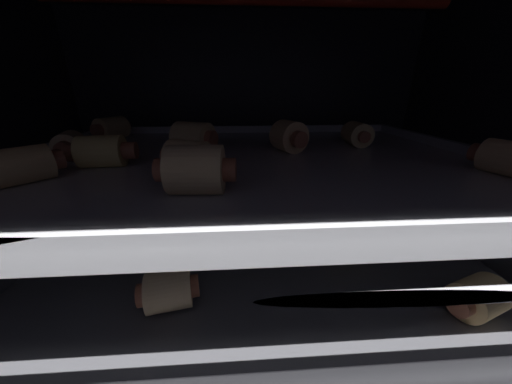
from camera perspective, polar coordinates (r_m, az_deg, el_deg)
name	(u,v)px	position (r cm, az deg, el deg)	size (l,w,h in cm)	color
ground_plane	(256,320)	(39.00, 0.01, -26.47)	(59.43, 43.77, 1.20)	black
oven_wall_back	(249,139)	(48.01, -1.66, 11.60)	(59.43, 1.20, 40.11)	black
oven_rack_lower	(256,246)	(31.23, 0.01, -11.89)	(54.27, 40.54, 0.61)	#B7B7BC
baking_tray_lower	(256,238)	(30.65, 0.01, -10.23)	(45.21, 33.61, 2.94)	#4C4C51
pig_in_blanket_lower_0	(202,210)	(33.93, -11.90, -3.95)	(6.22, 3.74, 2.70)	#E6C77F
pig_in_blanket_lower_1	(245,187)	(40.96, -2.42, 1.13)	(3.55, 6.48, 2.78)	#E5B385
pig_in_blanket_lower_2	(169,290)	(22.06, -18.77, -19.96)	(4.74, 3.61, 3.03)	#DBB683
pig_in_blanket_lower_3	(143,194)	(40.89, -23.81, -0.44)	(4.93, 5.42, 3.29)	#D4C181
pig_in_blanket_lower_4	(184,197)	(37.64, -15.60, -1.18)	(4.98, 4.31, 3.31)	#D9C67A
pig_in_blanket_lower_5	(387,221)	(33.99, 27.15, -5.83)	(3.76, 5.53, 2.87)	#E1B076
pig_in_blanket_lower_6	(347,242)	(27.79, 19.49, -10.43)	(4.47, 3.34, 3.15)	#D6C473
pig_in_blanket_lower_7	(378,192)	(42.49, 25.41, -0.06)	(4.21, 5.13, 3.08)	#E7B779
pig_in_blanket_lower_8	(478,297)	(26.38, 40.88, -17.24)	(5.14, 3.86, 2.93)	#ECC27B
pig_in_blanket_lower_9	(270,212)	(32.65, 3.02, -4.50)	(3.32, 5.63, 2.75)	#E8B383
oven_rack_upper	(256,168)	(27.10, 0.02, 5.46)	(54.33, 40.54, 0.67)	#B7B7BC
baking_tray_upper	(256,160)	(26.87, 0.02, 7.22)	(45.21, 33.61, 1.89)	silver
pig_in_blanket_upper_1	(69,145)	(32.23, -36.06, 8.49)	(3.43, 5.66, 2.52)	#D4B680
pig_in_blanket_upper_2	(112,128)	(41.42, -29.37, 12.24)	(4.24, 5.57, 2.96)	#E3BB78
pig_in_blanket_upper_3	(188,157)	(21.50, -14.79, 7.51)	(4.69, 3.77, 2.71)	#E8C080
pig_in_blanket_upper_4	(194,138)	(28.39, -13.70, 11.55)	(5.24, 4.55, 3.31)	#DDBD7D
pig_in_blanket_upper_5	(289,136)	(28.79, 7.31, 12.14)	(4.17, 4.75, 3.34)	#E8B67C
pig_in_blanket_upper_6	(102,151)	(26.31, -30.99, 7.73)	(5.82, 3.05, 2.77)	#E9C871
pig_in_blanket_upper_7	(196,170)	(16.97, -13.12, 4.81)	(5.17, 3.37, 3.19)	#DDB77F
pig_in_blanket_upper_8	(21,166)	(25.05, -42.51, 4.35)	(4.52, 4.87, 2.63)	#DFB371
pig_in_blanket_upper_9	(357,134)	(34.12, 21.50, 11.86)	(2.82, 4.55, 2.78)	#D9BA7B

